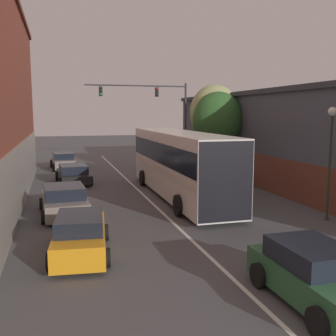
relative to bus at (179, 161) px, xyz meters
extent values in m
cube|color=silver|center=(-1.83, -0.06, -2.05)|extent=(0.14, 46.03, 0.01)
cube|color=#9E998E|center=(-8.38, 0.71, -0.45)|extent=(0.24, 24.73, 3.20)
cube|color=#4C515B|center=(10.14, 1.95, 1.03)|extent=(8.94, 29.67, 6.16)
cube|color=brown|center=(5.72, 1.95, -0.97)|extent=(0.24, 29.08, 2.16)
cube|color=#393D44|center=(10.14, 1.95, 3.96)|extent=(9.30, 29.97, 0.30)
cube|color=silver|center=(0.00, 0.02, -0.11)|extent=(2.47, 12.85, 3.44)
cube|color=black|center=(0.00, 0.02, 0.51)|extent=(2.51, 12.59, 1.10)
cube|color=beige|center=(0.00, 0.02, -0.38)|extent=(2.50, 12.72, 0.34)
cube|color=black|center=(-0.02, -6.38, -0.11)|extent=(2.37, 0.07, 3.30)
cylinder|color=black|center=(-1.23, 4.00, -1.55)|extent=(0.30, 1.00, 1.00)
cylinder|color=black|center=(1.25, 4.00, -1.55)|extent=(0.30, 1.00, 1.00)
cylinder|color=black|center=(-1.25, -3.96, -1.55)|extent=(0.30, 1.00, 1.00)
cylinder|color=black|center=(1.23, -3.96, -1.55)|extent=(0.30, 1.00, 1.00)
cube|color=#285633|center=(-0.49, -12.93, -1.49)|extent=(1.73, 4.07, 0.75)
cube|color=black|center=(-0.49, -12.68, -0.85)|extent=(1.58, 2.12, 0.54)
cylinder|color=black|center=(-1.39, -11.67, -1.71)|extent=(0.22, 0.67, 0.67)
cylinder|color=black|center=(0.39, -11.66, -1.71)|extent=(0.22, 0.67, 0.67)
cylinder|color=black|center=(-1.37, -14.19, -1.71)|extent=(0.22, 0.67, 0.67)
cube|color=black|center=(-5.56, 6.23, -1.59)|extent=(2.17, 4.54, 0.57)
cube|color=black|center=(-5.54, 6.01, -1.04)|extent=(1.86, 2.42, 0.52)
cylinder|color=black|center=(-6.61, 7.53, -1.72)|extent=(0.27, 0.67, 0.65)
cylinder|color=black|center=(-4.70, 7.67, -1.72)|extent=(0.27, 0.67, 0.65)
cylinder|color=black|center=(-6.41, 4.80, -1.72)|extent=(0.27, 0.67, 0.65)
cylinder|color=black|center=(-4.50, 4.94, -1.72)|extent=(0.27, 0.67, 0.65)
cube|color=orange|center=(-5.89, -7.74, -1.51)|extent=(2.03, 4.36, 0.74)
cube|color=black|center=(-5.91, -7.95, -0.90)|extent=(1.70, 2.33, 0.50)
cylinder|color=black|center=(-6.58, -6.35, -1.75)|extent=(0.28, 0.62, 0.60)
cylinder|color=black|center=(-4.92, -6.52, -1.75)|extent=(0.28, 0.62, 0.60)
cylinder|color=black|center=(-6.85, -8.95, -1.75)|extent=(0.28, 0.62, 0.60)
cylinder|color=black|center=(-5.19, -9.12, -1.75)|extent=(0.28, 0.62, 0.60)
cube|color=slate|center=(-6.09, 13.37, -1.52)|extent=(2.01, 4.17, 0.71)
cube|color=black|center=(-6.07, 13.17, -0.91)|extent=(1.71, 2.22, 0.51)
cylinder|color=black|center=(-7.06, 14.54, -1.72)|extent=(0.27, 0.67, 0.66)
cylinder|color=black|center=(-5.33, 14.69, -1.72)|extent=(0.27, 0.67, 0.66)
cylinder|color=black|center=(-6.85, 12.05, -1.72)|extent=(0.27, 0.67, 0.66)
cylinder|color=black|center=(-5.12, 12.19, -1.72)|extent=(0.27, 0.67, 0.66)
cube|color=slate|center=(-6.31, -2.28, -1.53)|extent=(2.14, 4.36, 0.71)
cube|color=black|center=(-6.30, -2.49, -0.91)|extent=(1.86, 2.31, 0.54)
cylinder|color=black|center=(-7.36, -1.03, -1.75)|extent=(0.26, 0.61, 0.60)
cylinder|color=black|center=(-5.42, -0.90, -1.75)|extent=(0.26, 0.61, 0.60)
cylinder|color=black|center=(-7.20, -3.66, -1.75)|extent=(0.26, 0.61, 0.60)
cylinder|color=black|center=(-5.26, -3.53, -1.75)|extent=(0.26, 0.61, 0.60)
cylinder|color=#333338|center=(4.65, 12.95, 1.61)|extent=(0.18, 0.18, 7.33)
cylinder|color=#333338|center=(0.24, 12.95, 4.98)|extent=(8.82, 0.12, 0.12)
cube|color=black|center=(2.00, 12.95, 4.46)|extent=(0.28, 0.24, 0.80)
sphere|color=red|center=(2.00, 12.80, 4.71)|extent=(0.18, 0.18, 0.18)
sphere|color=black|center=(2.00, 12.80, 4.46)|extent=(0.18, 0.18, 0.18)
sphere|color=black|center=(2.00, 12.80, 4.21)|extent=(0.18, 0.18, 0.18)
cube|color=black|center=(-2.85, 12.95, 4.46)|extent=(0.28, 0.24, 0.80)
sphere|color=black|center=(-2.85, 12.80, 4.71)|extent=(0.18, 0.18, 0.18)
sphere|color=black|center=(-2.85, 12.80, 4.46)|extent=(0.18, 0.18, 0.18)
sphere|color=green|center=(-2.85, 12.80, 4.21)|extent=(0.18, 0.18, 0.18)
cone|color=#233323|center=(4.85, -6.40, -1.95)|extent=(0.26, 0.26, 0.20)
cylinder|color=#233323|center=(4.85, -6.40, 0.27)|extent=(0.10, 0.10, 4.63)
sphere|color=white|center=(4.85, -6.40, 2.72)|extent=(0.39, 0.39, 0.39)
cylinder|color=#3D2D1E|center=(4.35, 4.86, -0.69)|extent=(0.28, 0.28, 2.72)
ellipsoid|color=#2D5B28|center=(4.35, 4.86, 2.18)|extent=(3.56, 3.20, 3.91)
cylinder|color=brown|center=(4.68, 6.30, -0.45)|extent=(0.24, 0.24, 3.20)
ellipsoid|color=#99A366|center=(4.68, 6.30, 2.70)|extent=(3.66, 3.29, 4.03)
camera|label=1|loc=(-6.53, -20.76, 2.65)|focal=42.00mm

